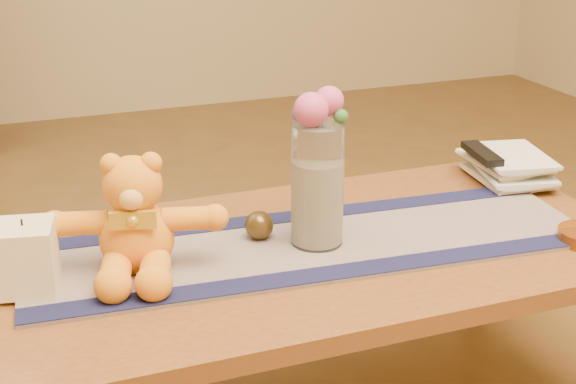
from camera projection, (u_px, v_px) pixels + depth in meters
name	position (u px, v px, depth m)	size (l,w,h in m)	color
coffee_table_top	(310.00, 254.00, 1.74)	(1.40, 0.70, 0.04)	brown
table_leg_bl	(2.00, 335.00, 1.86)	(0.07, 0.07, 0.41)	brown
table_leg_br	(482.00, 249.00, 2.28)	(0.07, 0.07, 0.41)	brown
persian_runner	(312.00, 244.00, 1.73)	(1.20, 0.35, 0.01)	#1A1F49
runner_border_near	(335.00, 272.00, 1.60)	(1.20, 0.06, 0.00)	#13153B
runner_border_far	(292.00, 216.00, 1.86)	(1.20, 0.06, 0.00)	#13153B
teddy_bear	(135.00, 215.00, 1.58)	(0.33, 0.27, 0.23)	orange
pillar_candle	(26.00, 257.00, 1.52)	(0.11, 0.11, 0.13)	beige
candle_wick	(22.00, 222.00, 1.49)	(0.00, 0.00, 0.01)	black
glass_vase	(317.00, 185.00, 1.68)	(0.11, 0.11, 0.26)	silver
potpourri_fill	(317.00, 202.00, 1.70)	(0.09, 0.09, 0.18)	beige
rose_left	(311.00, 110.00, 1.61)	(0.07, 0.07, 0.07)	#C5457E
rose_right	(329.00, 101.00, 1.63)	(0.06, 0.06, 0.06)	#C5457E
blue_flower_back	(316.00, 106.00, 1.66)	(0.04, 0.04, 0.04)	#48529C
blue_flower_side	(301.00, 114.00, 1.64)	(0.04, 0.04, 0.04)	#48529C
leaf_sprig	(341.00, 116.00, 1.62)	(0.03, 0.03, 0.03)	#33662D
bronze_ball	(259.00, 225.00, 1.74)	(0.06, 0.06, 0.06)	#473517
book_bottom	(478.00, 180.00, 2.07)	(0.17, 0.22, 0.02)	beige
book_lower	(481.00, 173.00, 2.06)	(0.16, 0.22, 0.02)	beige
book_upper	(476.00, 166.00, 2.06)	(0.17, 0.22, 0.02)	beige
book_top	(481.00, 159.00, 2.05)	(0.16, 0.22, 0.02)	beige
tv_remote	(482.00, 153.00, 2.03)	(0.04, 0.16, 0.02)	black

